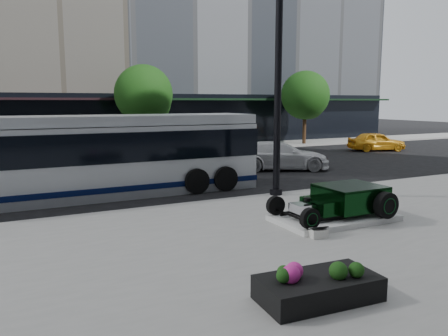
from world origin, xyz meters
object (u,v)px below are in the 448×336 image
transit_bus (96,156)px  yellow_taxi (376,141)px  hot_rod (344,199)px  white_sedan (280,156)px  lamppost (278,88)px  flower_planter (318,286)px

transit_bus → yellow_taxi: size_ratio=3.12×
hot_rod → yellow_taxi: 19.83m
white_sedan → lamppost: bearing=168.9°
lamppost → transit_bus: bearing=150.5°
lamppost → yellow_taxi: bearing=33.3°
hot_rod → lamppost: (0.12, 3.65, 3.19)m
transit_bus → white_sedan: bearing=13.4°
white_sedan → flower_planter: bearing=172.5°
flower_planter → white_sedan: white_sedan is taller
transit_bus → yellow_taxi: (20.30, 6.40, -0.83)m
yellow_taxi → lamppost: bearing=141.9°
lamppost → transit_bus: lamppost is taller
lamppost → yellow_taxi: 17.79m
flower_planter → transit_bus: bearing=98.9°
flower_planter → transit_bus: (-1.66, 10.60, 1.13)m
hot_rod → white_sedan: (3.93, 9.11, 0.02)m
flower_planter → white_sedan: 15.06m
lamppost → yellow_taxi: lamppost is taller
white_sedan → yellow_taxi: white_sedan is taller
hot_rod → lamppost: bearing=88.1°
lamppost → flower_planter: bearing=-118.4°
hot_rod → flower_planter: bearing=-136.0°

